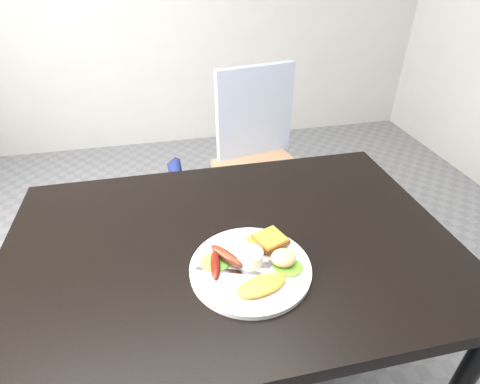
% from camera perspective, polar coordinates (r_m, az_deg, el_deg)
% --- Properties ---
extents(dining_table, '(1.20, 0.80, 0.04)m').
position_cam_1_polar(dining_table, '(1.03, -1.32, -8.18)').
color(dining_table, black).
rests_on(dining_table, ground).
extents(dining_chair, '(0.48, 0.48, 0.05)m').
position_cam_1_polar(dining_chair, '(1.89, 3.47, 2.78)').
color(dining_chair, tan).
rests_on(dining_chair, ground).
extents(person, '(0.63, 0.44, 1.72)m').
position_cam_1_polar(person, '(1.35, -2.19, 9.05)').
color(person, navy).
rests_on(person, ground).
extents(plate, '(0.30, 0.30, 0.01)m').
position_cam_1_polar(plate, '(0.93, 1.59, -11.53)').
color(plate, white).
rests_on(plate, dining_table).
extents(lettuce_left, '(0.10, 0.10, 0.01)m').
position_cam_1_polar(lettuce_left, '(0.94, -3.75, -10.48)').
color(lettuce_left, '#518730').
rests_on(lettuce_left, plate).
extents(lettuce_right, '(0.10, 0.09, 0.01)m').
position_cam_1_polar(lettuce_right, '(0.93, 7.28, -11.20)').
color(lettuce_right, '#5B8525').
rests_on(lettuce_right, plate).
extents(omelette, '(0.14, 0.09, 0.02)m').
position_cam_1_polar(omelette, '(0.87, 3.30, -14.02)').
color(omelette, orange).
rests_on(omelette, plate).
extents(sausage_a, '(0.04, 0.10, 0.02)m').
position_cam_1_polar(sausage_a, '(0.91, -3.78, -11.03)').
color(sausage_a, '#5C1809').
rests_on(sausage_a, lettuce_left).
extents(sausage_b, '(0.08, 0.10, 0.03)m').
position_cam_1_polar(sausage_b, '(0.93, -2.11, -9.70)').
color(sausage_b, '#5C2117').
rests_on(sausage_b, lettuce_left).
extents(ramekin, '(0.09, 0.09, 0.04)m').
position_cam_1_polar(ramekin, '(0.93, 1.48, -10.00)').
color(ramekin, white).
rests_on(ramekin, plate).
extents(toast_a, '(0.07, 0.07, 0.01)m').
position_cam_1_polar(toast_a, '(0.98, 3.28, -8.04)').
color(toast_a, olive).
rests_on(toast_a, plate).
extents(toast_b, '(0.10, 0.10, 0.01)m').
position_cam_1_polar(toast_b, '(0.98, 4.64, -7.20)').
color(toast_b, brown).
rests_on(toast_b, toast_a).
extents(potato_salad, '(0.07, 0.06, 0.03)m').
position_cam_1_polar(potato_salad, '(0.92, 6.65, -9.93)').
color(potato_salad, beige).
rests_on(potato_salad, lettuce_right).
extents(fork, '(0.15, 0.06, 0.00)m').
position_cam_1_polar(fork, '(0.91, -1.82, -12.00)').
color(fork, '#ADAFB7').
rests_on(fork, plate).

